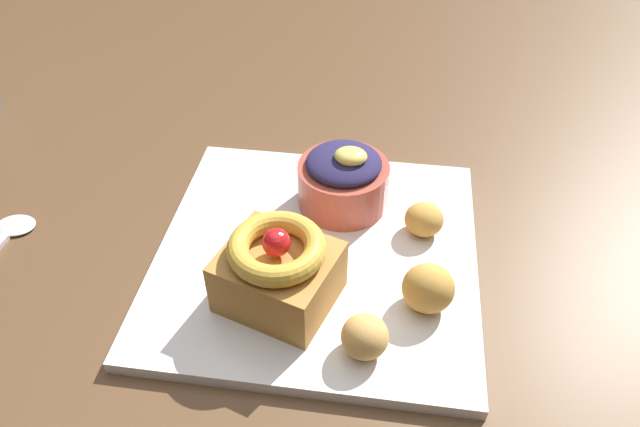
{
  "coord_description": "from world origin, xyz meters",
  "views": [
    {
      "loc": [
        0.08,
        -0.6,
        1.14
      ],
      "look_at": [
        0.02,
        -0.19,
        0.77
      ],
      "focal_mm": 33.64,
      "sensor_mm": 36.0,
      "label": 1
    }
  ],
  "objects": [
    {
      "name": "cake_slice",
      "position": [
        -0.0,
        -0.27,
        0.78
      ],
      "size": [
        0.11,
        0.1,
        0.08
      ],
      "rotation": [
        0.0,
        0.0,
        -0.32
      ],
      "color": "#B77F3D",
      "rests_on": "front_plate"
    },
    {
      "name": "fritter_middle",
      "position": [
        0.12,
        -0.17,
        0.76
      ],
      "size": [
        0.04,
        0.04,
        0.03
      ],
      "primitive_type": "ellipsoid",
      "color": "gold",
      "rests_on": "front_plate"
    },
    {
      "name": "front_plate",
      "position": [
        0.02,
        -0.21,
        0.74
      ],
      "size": [
        0.3,
        0.3,
        0.01
      ],
      "primitive_type": "cube",
      "color": "white",
      "rests_on": "dining_table"
    },
    {
      "name": "fritter_front",
      "position": [
        0.12,
        -0.26,
        0.76
      ],
      "size": [
        0.04,
        0.04,
        0.04
      ],
      "primitive_type": "ellipsoid",
      "color": "gold",
      "rests_on": "front_plate"
    },
    {
      "name": "dining_table",
      "position": [
        0.0,
        0.0,
        0.65
      ],
      "size": [
        1.5,
        1.03,
        0.73
      ],
      "color": "brown",
      "rests_on": "ground_plane"
    },
    {
      "name": "berry_ramekin",
      "position": [
        0.04,
        -0.14,
        0.77
      ],
      "size": [
        0.09,
        0.09,
        0.07
      ],
      "color": "#B24C3D",
      "rests_on": "front_plate"
    },
    {
      "name": "fritter_back",
      "position": [
        0.08,
        -0.32,
        0.76
      ],
      "size": [
        0.04,
        0.04,
        0.03
      ],
      "primitive_type": "ellipsoid",
      "color": "tan",
      "rests_on": "front_plate"
    }
  ]
}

